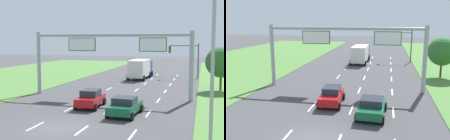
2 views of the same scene
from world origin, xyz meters
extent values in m
plane|color=#424244|center=(0.00, 0.00, 0.00)|extent=(200.00, 200.00, 0.00)
cube|color=white|center=(-1.75, 0.00, 0.00)|extent=(0.14, 2.40, 0.01)
cube|color=white|center=(-1.75, 6.00, 0.00)|extent=(0.14, 2.40, 0.01)
cube|color=white|center=(-1.75, 12.00, 0.00)|extent=(0.14, 2.40, 0.01)
cube|color=white|center=(-1.75, 18.00, 0.00)|extent=(0.14, 2.40, 0.01)
cube|color=white|center=(-1.75, 24.00, 0.00)|extent=(0.14, 2.40, 0.01)
cube|color=white|center=(-1.75, 30.00, 0.00)|extent=(0.14, 2.40, 0.01)
cube|color=white|center=(-1.75, 36.00, 0.00)|extent=(0.14, 2.40, 0.01)
cube|color=white|center=(1.75, 6.00, 0.00)|extent=(0.14, 2.40, 0.01)
cube|color=white|center=(1.75, 12.00, 0.00)|extent=(0.14, 2.40, 0.01)
cube|color=white|center=(1.75, 18.00, 0.00)|extent=(0.14, 2.40, 0.01)
cube|color=white|center=(1.75, 24.00, 0.00)|extent=(0.14, 2.40, 0.01)
cube|color=white|center=(1.75, 30.00, 0.00)|extent=(0.14, 2.40, 0.01)
cube|color=white|center=(1.75, 36.00, 0.00)|extent=(0.14, 2.40, 0.01)
cube|color=white|center=(5.25, 6.00, 0.00)|extent=(0.14, 2.40, 0.01)
cube|color=white|center=(5.25, 12.00, 0.00)|extent=(0.14, 2.40, 0.01)
cube|color=white|center=(5.25, 18.00, 0.00)|extent=(0.14, 2.40, 0.01)
cube|color=white|center=(5.25, 24.00, 0.00)|extent=(0.14, 2.40, 0.01)
cube|color=white|center=(5.25, 30.00, 0.00)|extent=(0.14, 2.40, 0.01)
cube|color=white|center=(5.25, 36.00, 0.00)|extent=(0.14, 2.40, 0.01)
cube|color=red|center=(-0.23, 7.10, 0.66)|extent=(1.91, 4.04, 0.69)
cube|color=#232833|center=(-0.23, 7.18, 1.30)|extent=(1.56, 1.94, 0.59)
cylinder|color=black|center=(-1.18, 8.50, 0.32)|extent=(0.24, 0.65, 0.64)
cylinder|color=black|center=(0.62, 8.57, 0.32)|extent=(0.24, 0.65, 0.64)
cylinder|color=black|center=(-1.07, 5.62, 0.32)|extent=(0.24, 0.65, 0.64)
cylinder|color=black|center=(0.73, 5.69, 0.32)|extent=(0.24, 0.65, 0.64)
cube|color=#145633|center=(3.53, 4.98, 0.64)|extent=(2.14, 4.21, 0.64)
cube|color=#232833|center=(3.52, 4.85, 1.23)|extent=(1.82, 1.83, 0.54)
cylinder|color=black|center=(2.63, 6.54, 0.32)|extent=(0.25, 0.65, 0.64)
cylinder|color=black|center=(4.59, 6.44, 0.32)|extent=(0.25, 0.65, 0.64)
cylinder|color=black|center=(2.47, 3.53, 0.32)|extent=(0.25, 0.65, 0.64)
cylinder|color=black|center=(4.43, 3.43, 0.32)|extent=(0.25, 0.65, 0.64)
cube|color=navy|center=(0.06, 32.99, 1.55)|extent=(2.26, 2.16, 2.20)
cube|color=silver|center=(-0.05, 28.83, 1.74)|extent=(2.52, 5.98, 2.59)
cylinder|color=black|center=(-1.06, 33.52, 0.45)|extent=(0.30, 0.91, 0.90)
cylinder|color=black|center=(1.20, 33.46, 0.45)|extent=(0.30, 0.91, 0.90)
cylinder|color=black|center=(-1.20, 31.22, 0.45)|extent=(0.30, 0.91, 0.90)
cylinder|color=black|center=(1.22, 31.16, 0.45)|extent=(0.30, 0.91, 0.90)
cylinder|color=black|center=(-1.33, 26.50, 0.45)|extent=(0.30, 0.91, 0.90)
cylinder|color=black|center=(1.09, 26.44, 0.45)|extent=(0.30, 0.91, 0.90)
cylinder|color=#9EA0A5|center=(-8.40, 12.46, 3.50)|extent=(0.44, 0.44, 7.00)
cylinder|color=#9EA0A5|center=(8.40, 12.46, 3.50)|extent=(0.44, 0.44, 7.00)
cylinder|color=#9EA0A5|center=(0.00, 12.46, 6.60)|extent=(16.80, 0.32, 0.32)
cube|color=#0C5B28|center=(-3.15, 12.46, 5.62)|extent=(3.12, 0.12, 1.44)
cube|color=white|center=(-3.15, 12.40, 5.62)|extent=(2.96, 0.01, 1.28)
cube|color=#0C5B28|center=(4.55, 12.46, 5.62)|extent=(2.81, 0.12, 1.44)
cube|color=white|center=(4.55, 12.40, 5.62)|extent=(2.65, 0.01, 1.28)
cylinder|color=#47494F|center=(8.77, 32.23, 2.80)|extent=(0.20, 0.20, 5.60)
cylinder|color=#47494F|center=(6.52, 32.23, 5.25)|extent=(4.50, 0.14, 0.14)
cube|color=black|center=(4.27, 32.23, 4.60)|extent=(0.32, 0.36, 1.10)
sphere|color=red|center=(4.27, 32.03, 4.97)|extent=(0.22, 0.22, 0.22)
sphere|color=orange|center=(4.27, 32.03, 4.60)|extent=(0.22, 0.22, 0.22)
sphere|color=green|center=(4.27, 32.03, 4.23)|extent=(0.22, 0.22, 0.22)
cylinder|color=#513823|center=(11.58, 20.11, 1.04)|extent=(0.26, 0.26, 2.08)
sphere|color=#2F652C|center=(11.58, 20.11, 3.47)|extent=(3.71, 3.71, 3.71)
camera|label=1|loc=(9.44, -19.09, 5.99)|focal=50.00mm
camera|label=2|loc=(4.54, -14.04, 7.56)|focal=40.00mm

